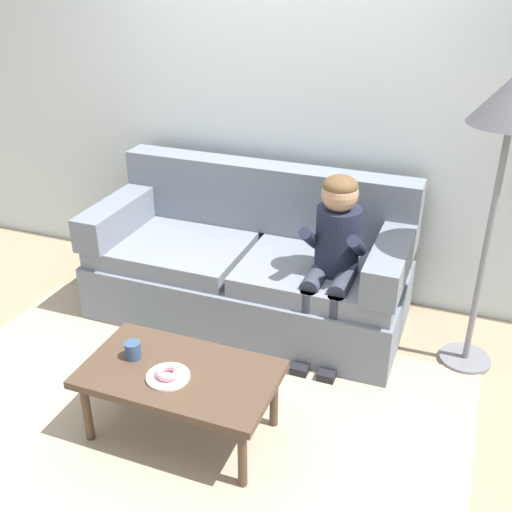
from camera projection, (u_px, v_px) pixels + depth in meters
The scene contains 11 objects.
ground at pixel (202, 388), 3.46m from camera, with size 10.00×10.00×0.00m, color #9E896B.
wall_back at pixel (287, 88), 3.98m from camera, with size 8.00×0.10×2.80m, color silver.
area_rug at pixel (182, 415), 3.25m from camera, with size 2.93×1.87×0.01m, color tan.
couch at pixel (251, 267), 4.02m from camera, with size 2.02×0.90×0.95m.
coffee_table at pixel (180, 378), 2.98m from camera, with size 0.95×0.55×0.39m.
person_child at pixel (334, 250), 3.50m from camera, with size 0.34×0.58×1.10m.
plate at pixel (168, 377), 2.91m from camera, with size 0.21×0.21×0.01m, color white.
donut at pixel (168, 373), 2.90m from camera, with size 0.12×0.12×0.04m, color pink.
mug at pixel (133, 350), 3.03m from camera, with size 0.08×0.08×0.09m, color #334C72.
toy_controller at pixel (134, 349), 3.74m from camera, with size 0.23×0.09×0.05m.
floor_lamp at pixel (511, 120), 3.00m from camera, with size 0.43×0.43×1.71m.
Camera 1 is at (1.26, -2.44, 2.25)m, focal length 42.89 mm.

